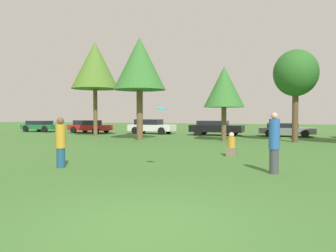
# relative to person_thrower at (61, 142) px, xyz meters

# --- Properties ---
(ground_plane) EXTENTS (120.00, 120.00, 0.00)m
(ground_plane) POSITION_rel_person_thrower_xyz_m (4.86, -4.37, -0.87)
(ground_plane) COLOR #3D6B2D
(person_thrower) EXTENTS (0.33, 0.33, 1.70)m
(person_thrower) POSITION_rel_person_thrower_xyz_m (0.00, 0.00, 0.00)
(person_thrower) COLOR navy
(person_thrower) RESTS_ON ground
(person_catcher) EXTENTS (0.32, 0.32, 1.86)m
(person_catcher) POSITION_rel_person_thrower_xyz_m (6.85, 1.10, 0.08)
(person_catcher) COLOR #3F3F47
(person_catcher) RESTS_ON ground
(frisbee) EXTENTS (0.29, 0.29, 0.10)m
(frisbee) POSITION_rel_person_thrower_xyz_m (3.42, 0.55, 1.13)
(frisbee) COLOR #19B2D8
(bystander_sitting) EXTENTS (0.42, 0.35, 1.04)m
(bystander_sitting) POSITION_rel_person_thrower_xyz_m (5.09, 4.81, -0.44)
(bystander_sitting) COLOR #726651
(bystander_sitting) RESTS_ON ground
(tree_0) EXTENTS (3.87, 3.87, 7.80)m
(tree_0) POSITION_rel_person_thrower_xyz_m (-7.30, 14.29, 4.97)
(tree_0) COLOR brown
(tree_0) RESTS_ON ground
(tree_1) EXTENTS (3.71, 3.71, 7.27)m
(tree_1) POSITION_rel_person_thrower_xyz_m (-2.31, 11.99, 4.50)
(tree_1) COLOR brown
(tree_1) RESTS_ON ground
(tree_2) EXTENTS (2.80, 2.80, 5.11)m
(tree_2) POSITION_rel_person_thrower_xyz_m (3.50, 13.11, 2.81)
(tree_2) COLOR brown
(tree_2) RESTS_ON ground
(tree_3) EXTENTS (2.83, 2.83, 6.01)m
(tree_3) POSITION_rel_person_thrower_xyz_m (8.09, 13.45, 3.58)
(tree_3) COLOR brown
(tree_3) RESTS_ON ground
(parked_car_green) EXTENTS (4.15, 2.25, 1.15)m
(parked_car_green) POSITION_rel_person_thrower_xyz_m (-16.60, 18.84, -0.24)
(parked_car_green) COLOR #196633
(parked_car_green) RESTS_ON ground
(parked_car_red) EXTENTS (4.18, 2.23, 1.24)m
(parked_car_red) POSITION_rel_person_thrower_xyz_m (-10.53, 18.48, -0.21)
(parked_car_red) COLOR red
(parked_car_red) RESTS_ON ground
(parked_car_white) EXTENTS (4.39, 2.06, 1.36)m
(parked_car_white) POSITION_rel_person_thrower_xyz_m (-4.24, 19.06, -0.16)
(parked_car_white) COLOR silver
(parked_car_white) RESTS_ON ground
(parked_car_black) EXTENTS (4.61, 2.28, 1.27)m
(parked_car_black) POSITION_rel_person_thrower_xyz_m (1.98, 18.61, -0.17)
(parked_car_black) COLOR black
(parked_car_black) RESTS_ON ground
(parked_car_grey) EXTENTS (4.42, 2.26, 1.09)m
(parked_car_grey) POSITION_rel_person_thrower_xyz_m (7.70, 18.99, -0.27)
(parked_car_grey) COLOR slate
(parked_car_grey) RESTS_ON ground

